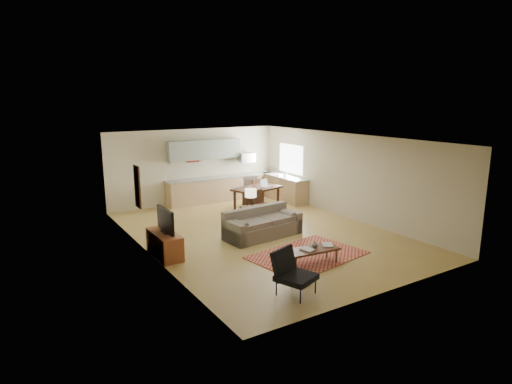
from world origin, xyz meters
TOP-DOWN VIEW (x-y plane):
  - room at (0.00, 0.00)m, footprint 9.00×9.00m
  - kitchen_counter_back at (0.90, 4.18)m, footprint 4.26×0.64m
  - kitchen_counter_right at (2.93, 3.00)m, footprint 0.64×2.26m
  - kitchen_range at (2.00, 4.18)m, footprint 0.62×0.62m
  - kitchen_microwave at (2.00, 4.20)m, footprint 0.62×0.40m
  - upper_cabinets at (0.30, 4.33)m, footprint 2.80×0.34m
  - window_right at (3.23, 3.00)m, footprint 0.02×1.40m
  - wall_art_left at (-3.21, 0.90)m, footprint 0.06×0.42m
  - triptych at (-0.10, 4.47)m, footprint 1.70×0.04m
  - rug at (-0.00, -2.09)m, footprint 2.91×2.24m
  - sofa at (-0.14, -0.29)m, footprint 2.37×1.22m
  - coffee_table at (-0.28, -2.60)m, footprint 1.31×0.61m
  - book_a at (-0.54, -2.63)m, footprint 0.36×0.41m
  - book_b at (0.08, -2.53)m, footprint 0.55×0.56m
  - vase at (-0.18, -2.56)m, footprint 0.20×0.20m
  - armchair at (-1.54, -3.64)m, footprint 0.99×0.99m
  - tv_credenza at (-2.98, -0.27)m, footprint 0.50×1.30m
  - tv at (-2.93, -0.27)m, footprint 0.10×1.00m
  - console_table at (-0.05, 0.51)m, footprint 0.66×0.53m
  - table_lamp at (-0.05, 0.51)m, footprint 0.37×0.37m
  - dining_table at (1.19, 2.15)m, footprint 1.84×1.35m
  - dining_chair_near at (0.91, 1.33)m, footprint 0.58×0.59m
  - dining_chair_far at (1.47, 2.96)m, footprint 0.63×0.64m
  - laptop at (1.51, 2.04)m, footprint 0.41×0.36m
  - soap_bottle at (2.83, 2.81)m, footprint 0.10×0.11m

SIDE VIEW (x-z plane):
  - rug at x=0.00m, z-range 0.00..0.02m
  - coffee_table at x=-0.28m, z-range 0.00..0.38m
  - tv_credenza at x=-2.98m, z-range 0.00..0.60m
  - console_table at x=-0.05m, z-range 0.00..0.68m
  - book_b at x=0.08m, z-range 0.38..0.40m
  - book_a at x=-0.54m, z-range 0.38..0.41m
  - sofa at x=-0.14m, z-range 0.00..0.79m
  - dining_table at x=1.19m, z-range 0.00..0.83m
  - armchair at x=-1.54m, z-range 0.00..0.88m
  - kitchen_range at x=2.00m, z-range 0.00..0.90m
  - dining_chair_near at x=0.91m, z-range 0.00..0.92m
  - vase at x=-0.18m, z-range 0.38..0.54m
  - kitchen_counter_back at x=0.90m, z-range 0.00..0.92m
  - kitchen_counter_right at x=2.93m, z-range 0.00..0.92m
  - dining_chair_far at x=1.47m, z-range 0.00..0.99m
  - tv at x=-2.93m, z-range 0.60..1.20m
  - table_lamp at x=-0.05m, z-range 0.68..1.22m
  - laptop at x=1.51m, z-range 0.83..1.09m
  - soap_bottle at x=2.83m, z-range 0.92..1.11m
  - room at x=0.00m, z-range -3.15..5.85m
  - kitchen_microwave at x=2.00m, z-range 1.38..1.73m
  - window_right at x=3.23m, z-range 1.02..2.08m
  - wall_art_left at x=-3.21m, z-range 1.00..2.10m
  - triptych at x=-0.10m, z-range 1.50..2.00m
  - upper_cabinets at x=0.30m, z-range 1.60..2.30m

